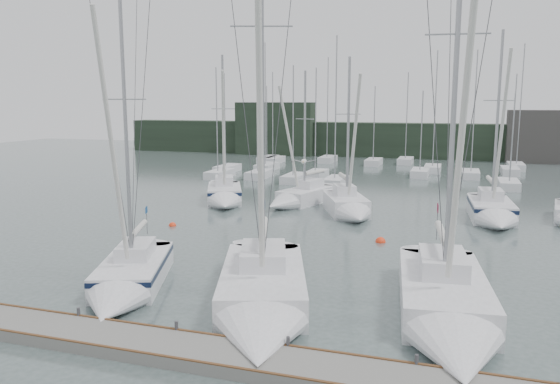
{
  "coord_description": "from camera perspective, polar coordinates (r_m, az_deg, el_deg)",
  "views": [
    {
      "loc": [
        6.84,
        -19.71,
        8.11
      ],
      "look_at": [
        -1.23,
        5.0,
        3.79
      ],
      "focal_mm": 35.0,
      "sensor_mm": 36.0,
      "label": 1
    }
  ],
  "objects": [
    {
      "name": "ground",
      "position": [
        22.38,
        -1.01,
        -11.81
      ],
      "size": [
        160.0,
        160.0,
        0.0
      ],
      "primitive_type": "plane",
      "color": "#455451",
      "rests_on": "ground"
    },
    {
      "name": "dock",
      "position": [
        18.05,
        -6.44,
        -16.62
      ],
      "size": [
        24.0,
        2.0,
        0.4
      ],
      "primitive_type": "cube",
      "color": "slate",
      "rests_on": "ground"
    },
    {
      "name": "far_treeline",
      "position": [
        82.19,
        13.32,
        5.27
      ],
      "size": [
        90.0,
        4.0,
        5.0
      ],
      "primitive_type": "cube",
      "color": "black",
      "rests_on": "ground"
    },
    {
      "name": "far_building_left",
      "position": [
        84.21,
        -0.53,
        6.63
      ],
      "size": [
        12.0,
        3.0,
        8.0
      ],
      "primitive_type": "cube",
      "color": "black",
      "rests_on": "ground"
    },
    {
      "name": "far_building_right",
      "position": [
        80.62,
        26.12,
        5.2
      ],
      "size": [
        10.0,
        3.0,
        7.0
      ],
      "primitive_type": "cube",
      "color": "#3B3936",
      "rests_on": "ground"
    },
    {
      "name": "mast_forest",
      "position": [
        63.37,
        13.7,
        2.25
      ],
      "size": [
        49.81,
        25.73,
        14.89
      ],
      "color": "silver",
      "rests_on": "ground"
    },
    {
      "name": "sailboat_near_left",
      "position": [
        24.35,
        -15.79,
        -9.04
      ],
      "size": [
        5.48,
        8.95,
        13.86
      ],
      "rotation": [
        0.0,
        0.0,
        0.36
      ],
      "color": "silver",
      "rests_on": "ground"
    },
    {
      "name": "sailboat_near_center",
      "position": [
        20.9,
        -1.93,
        -11.62
      ],
      "size": [
        6.68,
        11.44,
        18.58
      ],
      "rotation": [
        0.0,
        0.0,
        0.32
      ],
      "color": "silver",
      "rests_on": "ground"
    },
    {
      "name": "sailboat_near_right",
      "position": [
        20.77,
        17.21,
        -12.14
      ],
      "size": [
        4.49,
        11.62,
        17.77
      ],
      "rotation": [
        0.0,
        0.0,
        0.11
      ],
      "color": "silver",
      "rests_on": "ground"
    },
    {
      "name": "sailboat_mid_a",
      "position": [
        43.76,
        -5.81,
        -0.45
      ],
      "size": [
        5.58,
        8.16,
        12.57
      ],
      "rotation": [
        0.0,
        0.0,
        0.42
      ],
      "color": "silver",
      "rests_on": "ground"
    },
    {
      "name": "sailboat_mid_b",
      "position": [
        43.07,
        1.75,
        -0.68
      ],
      "size": [
        4.7,
        8.32,
        11.26
      ],
      "rotation": [
        0.0,
        0.0,
        -0.31
      ],
      "color": "silver",
      "rests_on": "ground"
    },
    {
      "name": "sailboat_mid_c",
      "position": [
        39.1,
        7.28,
        -1.7
      ],
      "size": [
        5.19,
        7.67,
        12.0
      ],
      "rotation": [
        0.0,
        0.0,
        0.4
      ],
      "color": "silver",
      "rests_on": "ground"
    },
    {
      "name": "sailboat_mid_d",
      "position": [
        39.6,
        21.41,
        -2.09
      ],
      "size": [
        3.34,
        8.13,
        13.69
      ],
      "rotation": [
        0.0,
        0.0,
        0.07
      ],
      "color": "silver",
      "rests_on": "ground"
    },
    {
      "name": "buoy_b",
      "position": [
        32.52,
        10.45,
        -5.17
      ],
      "size": [
        0.6,
        0.6,
        0.6
      ],
      "primitive_type": "sphere",
      "color": "#F93816",
      "rests_on": "ground"
    },
    {
      "name": "buoy_c",
      "position": [
        36.77,
        -11.17,
        -3.49
      ],
      "size": [
        0.49,
        0.49,
        0.49
      ],
      "primitive_type": "sphere",
      "color": "#F93816",
      "rests_on": "ground"
    },
    {
      "name": "seagull",
      "position": [
        21.56,
        2.5,
        3.23
      ],
      "size": [
        0.93,
        0.43,
        0.18
      ],
      "rotation": [
        0.0,
        0.0,
        0.13
      ],
      "color": "silver",
      "rests_on": "ground"
    }
  ]
}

